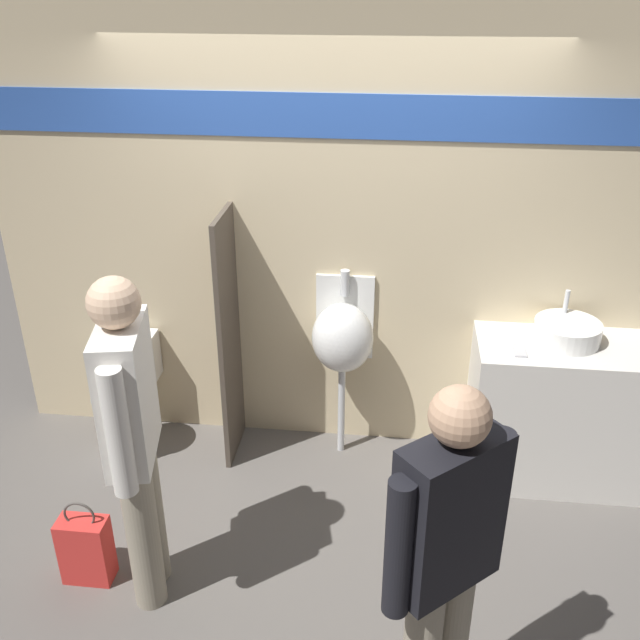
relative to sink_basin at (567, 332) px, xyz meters
name	(u,v)px	position (x,y,z in m)	size (l,w,h in m)	color
ground_plane	(317,488)	(-1.39, -0.36, -0.96)	(16.00, 16.00, 0.00)	#5B5651
display_wall	(328,240)	(-1.39, 0.24, 0.40)	(4.08, 0.07, 2.70)	beige
sink_counter	(564,413)	(0.05, -0.05, -0.51)	(1.10, 0.52, 0.90)	silver
sink_basin	(567,332)	(0.00, 0.00, 0.00)	(0.37, 0.37, 0.26)	white
cell_phone	(519,351)	(-0.28, -0.16, -0.05)	(0.07, 0.14, 0.01)	#B7B7BC
divider_near_counter	(229,340)	(-1.96, -0.01, -0.17)	(0.03, 0.44, 1.59)	#4C4238
urinal_near_counter	(343,337)	(-1.28, 0.05, -0.14)	(0.37, 0.32, 1.21)	silver
toilet	(126,405)	(-2.65, -0.08, -0.65)	(0.36, 0.52, 0.88)	white
person_in_vest	(445,557)	(-0.75, -1.74, -0.07)	(0.45, 0.41, 1.61)	gray
person_with_lanyard	(132,434)	(-2.12, -1.20, -0.02)	(0.27, 0.59, 1.70)	gray
shopping_bag	(86,549)	(-2.46, -1.18, -0.77)	(0.25, 0.14, 0.49)	red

